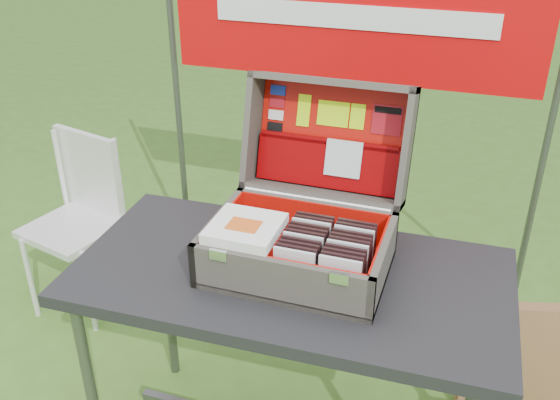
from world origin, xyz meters
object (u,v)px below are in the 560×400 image
(table, at_px, (289,373))
(suitcase, at_px, (305,189))
(chair, at_px, (73,230))
(cardboard_box, at_px, (517,358))

(table, height_order, suitcase, suitcase)
(suitcase, xyz_separation_m, chair, (-1.22, 0.46, -0.63))
(table, height_order, cardboard_box, table)
(table, relative_size, chair, 1.58)
(cardboard_box, bearing_deg, chair, 164.61)
(cardboard_box, bearing_deg, suitcase, -162.70)
(table, relative_size, suitcase, 2.41)
(table, bearing_deg, suitcase, 75.17)
(table, distance_m, suitcase, 0.64)
(table, xyz_separation_m, chair, (-1.20, 0.54, 0.00))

